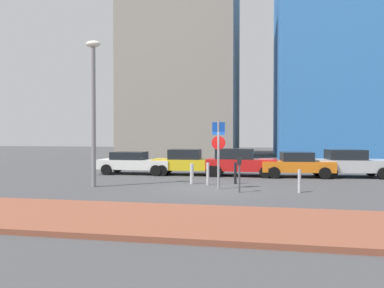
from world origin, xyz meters
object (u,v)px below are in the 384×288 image
parked_car_white (134,162)px  traffic_bollard_far (192,174)px  parked_car_red (239,162)px  traffic_bollard_mid (299,181)px  street_lamp (93,101)px  parked_car_silver (350,163)px  parking_meter (239,170)px  traffic_bollard_edge (208,174)px  traffic_bollard_near (235,173)px  parked_car_orange (297,164)px  parking_sign_post (219,147)px  parked_car_yellow (188,162)px

parked_car_white → traffic_bollard_far: (4.30, -3.81, -0.22)m
parked_car_red → traffic_bollard_mid: 6.41m
street_lamp → parked_car_silver: bearing=26.8°
parking_meter → traffic_bollard_edge: bearing=128.9°
parked_car_white → parked_car_red: bearing=1.1°
parked_car_white → parked_car_red: 6.38m
traffic_bollard_near → traffic_bollard_edge: (-1.25, -0.66, 0.01)m
parked_car_red → traffic_bollard_near: bearing=-90.1°
parked_car_orange → street_lamp: street_lamp is taller
traffic_bollard_mid → street_lamp: bearing=-179.8°
parking_sign_post → traffic_bollard_edge: parking_sign_post is taller
parked_car_yellow → parking_sign_post: bearing=-65.6°
traffic_bollard_far → parked_car_white: bearing=138.5°
street_lamp → parking_meter: bearing=-3.4°
parked_car_white → parked_car_orange: parked_car_orange is taller
street_lamp → traffic_bollard_mid: bearing=0.2°
parked_car_silver → traffic_bollard_mid: size_ratio=4.30×
traffic_bollard_near → traffic_bollard_edge: traffic_bollard_edge is taller
traffic_bollard_near → traffic_bollard_far: (-2.07, -0.36, -0.03)m
parked_car_yellow → traffic_bollard_edge: parked_car_yellow is taller
parked_car_yellow → parked_car_silver: 9.26m
parked_car_orange → traffic_bollard_far: bearing=-143.4°
parked_car_white → traffic_bollard_mid: size_ratio=4.78×
parked_car_yellow → traffic_bollard_near: (3.07, -3.57, -0.25)m
parked_car_red → parking_sign_post: size_ratio=1.36×
street_lamp → traffic_bollard_far: bearing=24.1°
parked_car_white → parked_car_yellow: bearing=2.1°
parked_car_orange → parking_meter: (-2.87, -6.19, 0.20)m
parked_car_white → traffic_bollard_mid: (9.14, -5.65, -0.24)m
parked_car_red → parking_sign_post: bearing=-96.5°
traffic_bollard_mid → traffic_bollard_edge: traffic_bollard_edge is taller
parked_car_orange → parking_meter: parking_meter is taller
parking_meter → traffic_bollard_edge: size_ratio=1.35×
parked_car_orange → parking_meter: size_ratio=2.84×
parked_car_red → street_lamp: street_lamp is taller
parked_car_white → parked_car_silver: parked_car_silver is taller
parked_car_silver → street_lamp: bearing=-153.2°
parked_car_white → parked_car_orange: bearing=0.7°
parked_car_red → traffic_bollard_mid: size_ratio=4.26×
parking_meter → parked_car_yellow: bearing=118.8°
parked_car_orange → street_lamp: size_ratio=0.61×
parked_car_white → traffic_bollard_far: size_ratio=4.58×
street_lamp → parking_sign_post: bearing=3.9°
parking_sign_post → traffic_bollard_edge: bearing=118.3°
parked_car_silver → parking_sign_post: parking_sign_post is taller
parking_meter → street_lamp: bearing=176.6°
parked_car_red → traffic_bollard_edge: size_ratio=3.78×
traffic_bollard_mid → parked_car_white: bearing=148.3°
parked_car_red → parked_car_silver: 6.19m
traffic_bollard_edge → parked_car_white: bearing=141.3°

